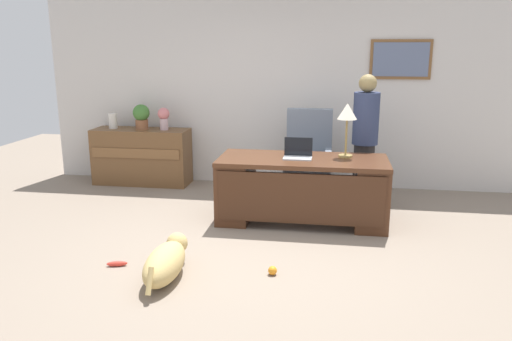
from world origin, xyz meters
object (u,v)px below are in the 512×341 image
object	(u,v)px
armchair	(308,160)
dog_toy_bone	(117,264)
potted_plant	(141,116)
dog_toy_ball	(273,271)
desk	(302,188)
dog_lying	(166,262)
vase_empty	(113,121)
desk_lamp	(347,115)
credenza	(142,156)
person_standing	(365,139)
laptop	(298,153)
vase_with_flowers	(164,117)

from	to	relation	value
armchair	dog_toy_bone	size ratio (longest dim) A/B	6.22
potted_plant	dog_toy_ball	xyz separation A→B (m)	(2.26, -2.76, -0.97)
desk	dog_lying	distance (m)	1.98
desk	vase_empty	xyz separation A→B (m)	(-2.86, 1.33, 0.51)
dog_lying	desk_lamp	world-z (taller)	desk_lamp
credenza	potted_plant	world-z (taller)	potted_plant
potted_plant	credenza	bearing A→B (deg)	-177.01
dog_lying	vase_empty	xyz separation A→B (m)	(-1.78, 2.97, 0.77)
person_standing	dog_lying	size ratio (longest dim) A/B	1.80
armchair	dog_toy_bone	world-z (taller)	armchair
laptop	vase_empty	bearing A→B (deg)	155.40
person_standing	vase_empty	distance (m)	3.63
desk_lamp	potted_plant	xyz separation A→B (m)	(-2.89, 1.15, -0.22)
potted_plant	dog_toy_ball	size ratio (longest dim) A/B	4.48
laptop	dog_lying	bearing A→B (deg)	-121.14
desk_lamp	potted_plant	bearing A→B (deg)	158.32
vase_empty	laptop	bearing A→B (deg)	-24.60
desk	desk_lamp	world-z (taller)	desk_lamp
dog_lying	vase_with_flowers	xyz separation A→B (m)	(-1.01, 2.97, 0.84)
armchair	dog_toy_bone	xyz separation A→B (m)	(-1.62, -2.43, -0.49)
desk	laptop	world-z (taller)	laptop
dog_lying	potted_plant	world-z (taller)	potted_plant
vase_empty	dog_toy_ball	size ratio (longest dim) A/B	2.75
vase_with_flowers	vase_empty	world-z (taller)	vase_with_flowers
vase_empty	dog_toy_ball	distance (m)	3.96
desk_lamp	credenza	bearing A→B (deg)	158.52
armchair	potted_plant	world-z (taller)	armchair
person_standing	laptop	xyz separation A→B (m)	(-0.78, -0.72, -0.05)
vase_empty	desk_lamp	bearing A→B (deg)	-19.02
desk	armchair	world-z (taller)	armchair
desk_lamp	vase_empty	distance (m)	3.54
desk	dog_toy_ball	distance (m)	1.49
dog_lying	armchair	bearing A→B (deg)	67.15
person_standing	potted_plant	bearing A→B (deg)	169.94
vase_with_flowers	potted_plant	xyz separation A→B (m)	(-0.34, 0.00, 0.01)
laptop	potted_plant	distance (m)	2.69
desk	credenza	bearing A→B (deg)	151.54
desk_lamp	vase_empty	size ratio (longest dim) A/B	2.78
dog_toy_ball	desk_lamp	bearing A→B (deg)	68.40
laptop	vase_empty	distance (m)	3.08
vase_empty	dog_toy_bone	size ratio (longest dim) A/B	1.16
dog_toy_bone	vase_with_flowers	bearing A→B (deg)	99.58
desk	potted_plant	xyz separation A→B (m)	(-2.42, 1.33, 0.60)
armchair	person_standing	bearing A→B (deg)	-14.52
potted_plant	person_standing	bearing A→B (deg)	-10.06
armchair	potted_plant	size ratio (longest dim) A/B	3.29
armchair	person_standing	xyz separation A→B (m)	(0.71, -0.18, 0.34)
dog_toy_ball	armchair	bearing A→B (deg)	85.76
armchair	vase_empty	world-z (taller)	armchair
laptop	dog_toy_bone	bearing A→B (deg)	-135.48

